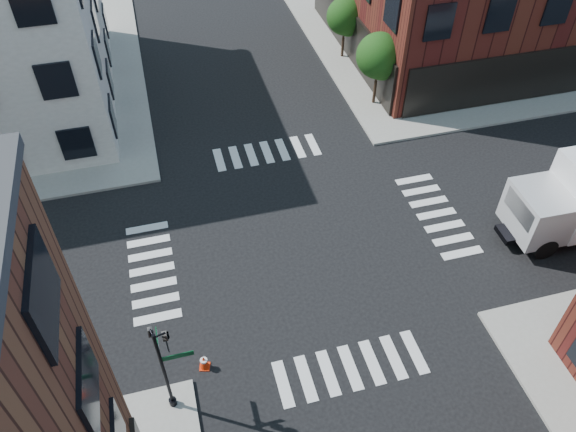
% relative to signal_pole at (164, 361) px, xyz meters
% --- Properties ---
extents(ground, '(120.00, 120.00, 0.00)m').
position_rel_signal_pole_xyz_m(ground, '(6.72, 6.68, -2.86)').
color(ground, black).
rests_on(ground, ground).
extents(sidewalk_ne, '(30.00, 30.00, 0.15)m').
position_rel_signal_pole_xyz_m(sidewalk_ne, '(27.72, 27.68, -2.78)').
color(sidewalk_ne, gray).
rests_on(sidewalk_ne, ground).
extents(tree_near, '(2.69, 2.69, 4.49)m').
position_rel_signal_pole_xyz_m(tree_near, '(14.28, 16.65, 0.30)').
color(tree_near, black).
rests_on(tree_near, ground).
extents(tree_far, '(2.43, 2.43, 4.07)m').
position_rel_signal_pole_xyz_m(tree_far, '(14.28, 22.65, 0.02)').
color(tree_far, black).
rests_on(tree_far, ground).
extents(signal_pole, '(1.29, 1.24, 4.60)m').
position_rel_signal_pole_xyz_m(signal_pole, '(0.00, 0.00, 0.00)').
color(signal_pole, black).
rests_on(signal_pole, ground).
extents(traffic_cone, '(0.49, 0.49, 0.73)m').
position_rel_signal_pole_xyz_m(traffic_cone, '(1.27, 1.17, -2.50)').
color(traffic_cone, red).
rests_on(traffic_cone, ground).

